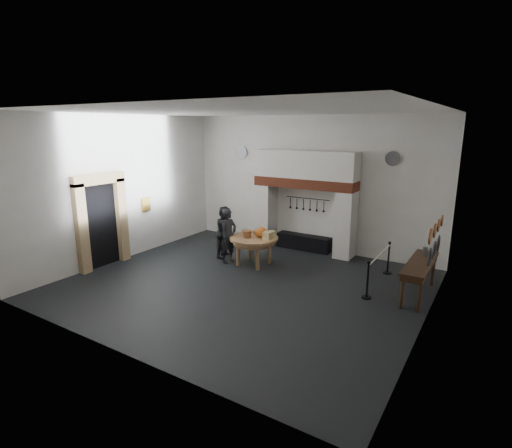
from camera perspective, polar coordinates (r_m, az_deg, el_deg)
The scene contains 39 objects.
floor at distance 10.86m, azimuth -1.72°, elevation -8.60°, with size 9.00×8.00×0.02m, color black.
ceiling at distance 10.04m, azimuth -1.91°, elevation 15.86°, with size 9.00×8.00×0.02m, color silver.
wall_back at distance 13.68m, azimuth 7.59°, elevation 5.76°, with size 9.00×0.02×4.50m, color white.
wall_front at distance 7.32m, azimuth -19.49°, elevation -1.96°, with size 9.00×0.02×4.50m, color white.
wall_left at distance 13.23m, azimuth -18.30°, elevation 4.91°, with size 0.02×8.00×4.50m, color white.
wall_right at distance 8.62m, azimuth 23.91°, elevation -0.07°, with size 0.02×8.00×4.50m, color white.
chimney_pier_left at distance 14.25m, azimuth 1.45°, elevation 1.40°, with size 0.55×0.70×2.15m, color silver.
chimney_pier_right at distance 13.04m, azimuth 12.68°, elevation -0.12°, with size 0.55×0.70×2.15m, color silver.
hearth_brick_band at distance 13.35m, azimuth 6.97°, elevation 5.84°, with size 3.50×0.72×0.32m, color #9E442B.
chimney_hood at distance 13.28m, azimuth 7.05°, elevation 8.45°, with size 3.50×0.70×0.90m, color silver.
iron_range at distance 13.85m, azimuth 6.85°, elevation -2.59°, with size 1.90×0.45×0.50m, color black.
utensil_rail at distance 13.68m, azimuth 7.39°, elevation 3.65°, with size 0.02×0.02×1.60m, color black.
door_recess at distance 12.78m, azimuth -21.30°, elevation -0.21°, with size 0.04×1.10×2.50m, color black.
door_jamb_near at distance 12.31m, azimuth -23.65°, elevation -0.70°, with size 0.22×0.30×2.60m, color tan.
door_jamb_far at distance 13.12m, azimuth -18.65°, elevation 0.58°, with size 0.22×0.30×2.60m, color tan.
door_lintel at distance 12.47m, azimuth -21.61°, elevation 5.99°, with size 0.22×1.70×0.30m, color tan.
wall_plaque at distance 13.81m, azimuth -15.44°, elevation 2.72°, with size 0.05×0.34×0.44m, color gold.
work_table at distance 12.08m, azimuth -0.30°, elevation -2.04°, with size 1.47×1.47×0.07m, color tan.
pumpkin at distance 12.01m, azimuth 0.76°, elevation -1.19°, with size 0.36×0.36×0.31m, color orange.
cheese_block_big at distance 11.74m, azimuth 1.63°, elevation -1.72°, with size 0.22×0.22×0.24m, color #D8BC81.
cheese_block_small at distance 12.01m, azimuth 2.27°, elevation -1.47°, with size 0.18×0.18×0.20m, color #D1C77C.
wicker_basket at distance 12.00m, azimuth -1.29°, elevation -1.43°, with size 0.32×0.32×0.22m, color #935836.
bread_loaf at distance 12.39m, azimuth 0.17°, elevation -1.15°, with size 0.31×0.18×0.13m, color #A56B3A.
visitor_near at distance 12.31m, azimuth -3.96°, elevation -1.72°, with size 0.62×0.41×1.70m, color black.
visitor_far at distance 12.86m, azimuth -4.36°, elevation -1.13°, with size 0.81×0.63×1.67m, color black.
side_table at distance 10.63m, azimuth 22.42°, elevation -5.19°, with size 0.55×2.20×0.06m, color #3C2616.
pewter_jug at distance 11.16m, azimuth 23.03°, elevation -3.62°, with size 0.12×0.12×0.22m, color #4F5054.
copper_pan_a at distance 8.89m, azimuth 23.67°, elevation -1.65°, with size 0.34×0.34×0.03m, color #C6662D.
copper_pan_b at distance 9.42m, azimuth 24.19°, elevation -0.88°, with size 0.32×0.32×0.03m, color #C6662D.
copper_pan_c at distance 9.95m, azimuth 24.65°, elevation -0.19°, with size 0.30×0.30×0.03m, color #C6662D.
copper_pan_d at distance 10.48m, azimuth 25.06°, elevation 0.43°, with size 0.28×0.28×0.03m, color #C6662D.
pewter_plate_left at distance 9.21m, azimuth 23.56°, elevation -4.36°, with size 0.40×0.40×0.03m, color #4C4C51.
pewter_plate_mid at distance 9.78m, azimuth 24.11°, elevation -3.39°, with size 0.40×0.40×0.03m, color #4C4C51.
pewter_plate_right at distance 10.36m, azimuth 24.60°, elevation -2.53°, with size 0.40×0.40×0.03m, color #4C4C51.
pewter_plate_back_left at distance 14.86m, azimuth -2.01°, elevation 10.19°, with size 0.44×0.44×0.03m, color #4C4C51.
pewter_plate_back_right at distance 12.67m, azimuth 18.96°, elevation 8.83°, with size 0.44×0.44×0.03m, color #4C4C51.
barrier_post_near at distance 10.25m, azimuth 15.65°, elevation -7.83°, with size 0.05×0.05×0.90m, color black.
barrier_post_far at distance 12.08m, azimuth 18.39°, elevation -4.70°, with size 0.05×0.05×0.90m, color black.
barrier_rope at distance 11.03m, azimuth 17.29°, elevation -4.18°, with size 0.04×0.04×2.00m, color white.
Camera 1 is at (5.59, -8.34, 4.15)m, focal length 28.00 mm.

